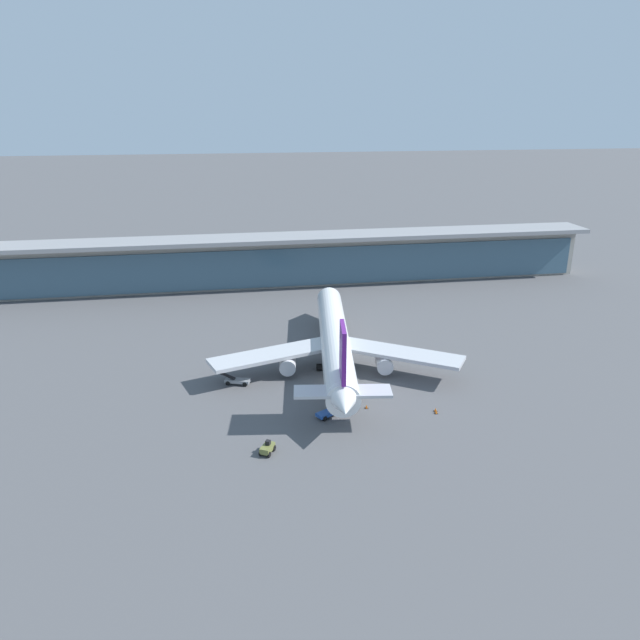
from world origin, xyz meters
The scene contains 10 objects.
ground_plane centered at (0.00, 0.00, 0.00)m, with size 1200.00×1200.00×0.00m, color #515154.
airliner_on_stand centered at (1.97, 6.66, 5.53)m, with size 50.21×65.84×17.55m.
service_truck_near_nose_blue centered at (-2.82, -13.68, 0.81)m, with size 6.58×4.54×2.70m.
service_truck_under_wing_olive centered at (-14.62, -23.75, 0.87)m, with size 2.87×3.33×2.05m.
service_truck_mid_apron_grey centered at (-18.37, 1.82, 0.81)m, with size 6.87×3.49×2.70m.
terminal_building centered at (0.00, 68.44, 7.87)m, with size 183.60×12.80×15.20m.
safety_cone_alpha centered at (4.06, -12.07, 0.32)m, with size 0.62×0.62×0.70m.
safety_cone_bravo centered at (15.81, -15.25, 0.32)m, with size 0.62×0.62×0.70m.
safety_cone_charlie centered at (-1.25, -12.96, 0.32)m, with size 0.62×0.62×0.70m.
safety_cone_delta centered at (15.64, -16.03, 0.32)m, with size 0.62×0.62×0.70m.
Camera 1 is at (-20.32, -105.24, 50.98)m, focal length 33.88 mm.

